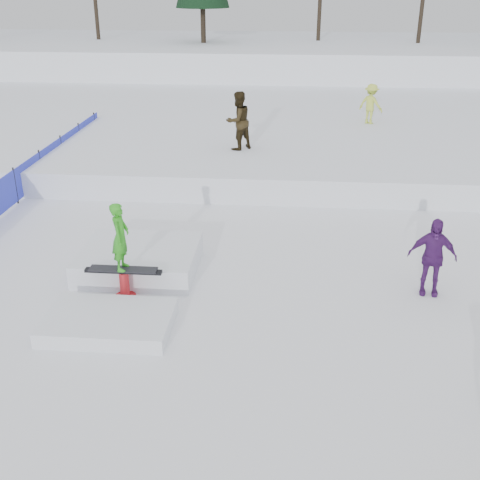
# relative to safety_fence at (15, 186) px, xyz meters

# --- Properties ---
(ground) EXTENTS (120.00, 120.00, 0.00)m
(ground) POSITION_rel_safety_fence_xyz_m (6.50, -6.60, -0.55)
(ground) COLOR white
(snow_berm) EXTENTS (60.00, 14.00, 2.40)m
(snow_berm) POSITION_rel_safety_fence_xyz_m (6.50, 23.40, 0.65)
(snow_berm) COLOR white
(snow_berm) RESTS_ON ground
(snow_midrise) EXTENTS (50.00, 18.00, 0.80)m
(snow_midrise) POSITION_rel_safety_fence_xyz_m (6.50, 9.40, -0.15)
(snow_midrise) COLOR white
(snow_midrise) RESTS_ON ground
(safety_fence) EXTENTS (0.05, 16.00, 1.10)m
(safety_fence) POSITION_rel_safety_fence_xyz_m (0.00, 0.00, 0.00)
(safety_fence) COLOR #313AD2
(safety_fence) RESTS_ON ground
(walker_olive) EXTENTS (1.18, 1.17, 1.93)m
(walker_olive) POSITION_rel_safety_fence_xyz_m (6.23, 3.65, 1.21)
(walker_olive) COLOR black
(walker_olive) RESTS_ON snow_midrise
(walker_ygreen) EXTENTS (1.14, 1.04, 1.54)m
(walker_ygreen) POSITION_rel_safety_fence_xyz_m (11.07, 7.90, 1.02)
(walker_ygreen) COLOR #C1D547
(walker_ygreen) RESTS_ON snow_midrise
(spectator_purple) EXTENTS (1.04, 0.54, 1.70)m
(spectator_purple) POSITION_rel_safety_fence_xyz_m (11.00, -4.55, 0.30)
(spectator_purple) COLOR #4E1E66
(spectator_purple) RESTS_ON ground
(jib_rail_feature) EXTENTS (2.60, 4.40, 2.11)m
(jib_rail_feature) POSITION_rel_safety_fence_xyz_m (4.65, -4.75, -0.25)
(jib_rail_feature) COLOR white
(jib_rail_feature) RESTS_ON ground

